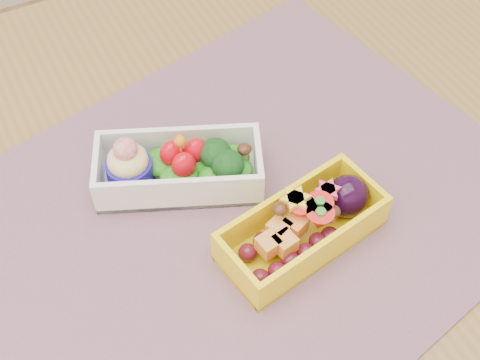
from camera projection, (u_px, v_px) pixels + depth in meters
name	position (u px, v px, depth m)	size (l,w,h in m)	color
table	(194.00, 283.00, 0.68)	(1.20, 0.80, 0.75)	brown
placemat	(235.00, 212.00, 0.61)	(0.54, 0.41, 0.00)	#8A5F6E
bento_white	(178.00, 167.00, 0.62)	(0.17, 0.13, 0.07)	white
bento_yellow	(305.00, 226.00, 0.57)	(0.16, 0.09, 0.05)	yellow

